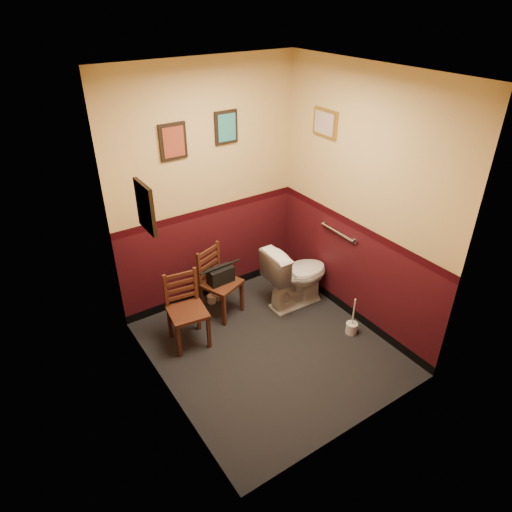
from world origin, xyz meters
The scene contains 17 objects.
floor centered at (0.00, 0.00, 0.00)m, with size 2.20×2.40×0.00m, color black.
ceiling centered at (0.00, 0.00, 2.70)m, with size 2.20×2.40×0.00m, color silver.
wall_back centered at (0.00, 1.20, 1.35)m, with size 2.20×2.70×0.00m, color #3C0D13.
wall_front centered at (0.00, -1.20, 1.35)m, with size 2.20×2.70×0.00m, color #3C0D13.
wall_left centered at (-1.10, 0.00, 1.35)m, with size 2.40×2.70×0.00m, color #3C0D13.
wall_right centered at (1.10, 0.00, 1.35)m, with size 2.40×2.70×0.00m, color #3C0D13.
grab_bar centered at (1.07, 0.25, 0.95)m, with size 0.05×0.56×0.06m.
framed_print_back_a centered at (-0.35, 1.18, 1.95)m, with size 0.28×0.04×0.36m.
framed_print_back_b centered at (0.25, 1.18, 2.00)m, with size 0.26×0.04×0.34m.
framed_print_left centered at (-1.08, 0.10, 1.85)m, with size 0.04×0.30×0.38m.
framed_print_right centered at (1.08, 0.60, 2.05)m, with size 0.04×0.34×0.28m.
toilet centered at (0.72, 0.49, 0.38)m, with size 0.44×0.78×0.76m, color white.
toilet_brush centered at (0.89, -0.29, 0.07)m, with size 0.13×0.13×0.45m.
chair_left centered at (-0.63, 0.59, 0.40)m, with size 0.42×0.42×0.80m.
chair_right centered at (-0.11, 0.84, 0.41)m, with size 0.49×0.49×0.81m.
handbag centered at (-0.10, 0.80, 0.52)m, with size 0.30×0.16×0.21m.
tp_stack centered at (-0.05, 1.04, 0.08)m, with size 0.22×0.11×0.19m.
Camera 1 is at (-2.10, -2.91, 3.26)m, focal length 32.00 mm.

